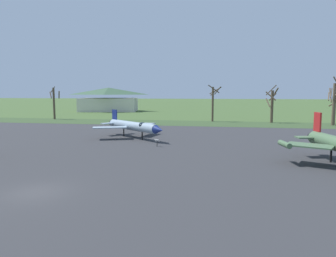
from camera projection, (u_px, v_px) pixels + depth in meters
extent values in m
plane|color=#425B2D|center=(37.00, 193.00, 21.43)|extent=(600.00, 600.00, 0.00)
cube|color=#333335|center=(117.00, 150.00, 37.28)|extent=(91.94, 54.09, 0.05)
cube|color=#364C29|center=(168.00, 123.00, 69.56)|extent=(151.94, 12.00, 0.06)
cylinder|color=black|center=(313.00, 137.00, 33.96)|extent=(1.12, 0.96, 0.98)
cube|color=#4C6B47|center=(309.00, 145.00, 29.19)|extent=(4.65, 3.83, 0.13)
cylinder|color=#4C6B47|center=(285.00, 144.00, 29.87)|extent=(0.98, 2.30, 0.52)
cube|color=#B21E1E|center=(317.00, 122.00, 33.02)|extent=(0.44, 1.32, 2.03)
cube|color=#4C6B47|center=(306.00, 137.00, 32.98)|extent=(2.20, 1.69, 0.13)
cube|color=#4C6B47|center=(329.00, 137.00, 33.05)|extent=(2.20, 1.69, 0.13)
cylinder|color=black|center=(331.00, 156.00, 30.46)|extent=(0.19, 0.19, 1.31)
cylinder|color=#8EA3B2|center=(132.00, 126.00, 46.38)|extent=(9.43, 8.16, 1.29)
cone|color=navy|center=(159.00, 130.00, 41.52)|extent=(1.94, 1.90, 1.19)
cylinder|color=black|center=(113.00, 123.00, 50.85)|extent=(1.13, 1.15, 0.90)
ellipsoid|color=#19232D|center=(142.00, 125.00, 44.47)|extent=(0.84, 1.58, 0.79)
cube|color=#8EA3B2|center=(110.00, 127.00, 45.44)|extent=(5.18, 3.43, 0.12)
cube|color=#8EA3B2|center=(144.00, 125.00, 49.33)|extent=(2.67, 5.08, 0.12)
cube|color=navy|center=(115.00, 114.00, 50.14)|extent=(1.10, 0.95, 1.57)
cube|color=#8EA3B2|center=(108.00, 123.00, 49.37)|extent=(2.23, 2.34, 0.12)
cube|color=#8EA3B2|center=(122.00, 122.00, 50.99)|extent=(2.23, 2.34, 0.12)
cylinder|color=black|center=(142.00, 136.00, 44.64)|extent=(0.17, 0.17, 1.21)
cylinder|color=black|center=(124.00, 133.00, 48.40)|extent=(0.17, 0.17, 1.21)
cylinder|color=black|center=(157.00, 144.00, 39.27)|extent=(0.08, 0.08, 0.70)
cube|color=white|center=(157.00, 140.00, 39.21)|extent=(0.68, 0.38, 0.27)
cylinder|color=brown|center=(54.00, 104.00, 78.47)|extent=(0.51, 0.51, 7.93)
cylinder|color=brown|center=(59.00, 95.00, 78.68)|extent=(1.64, 2.47, 1.98)
cylinder|color=brown|center=(53.00, 89.00, 78.43)|extent=(0.92, 0.93, 1.54)
cylinder|color=brown|center=(51.00, 95.00, 77.87)|extent=(1.24, 1.36, 1.72)
cylinder|color=brown|center=(213.00, 104.00, 72.36)|extent=(0.47, 0.47, 8.03)
cylinder|color=brown|center=(213.00, 93.00, 72.64)|extent=(1.45, 0.45, 1.42)
cylinder|color=brown|center=(215.00, 91.00, 73.21)|extent=(2.85, 1.29, 1.72)
cylinder|color=brown|center=(214.00, 89.00, 70.72)|extent=(2.60, 0.69, 1.92)
cylinder|color=brown|center=(218.00, 91.00, 72.51)|extent=(1.66, 2.29, 1.86)
cylinder|color=brown|center=(272.00, 107.00, 69.39)|extent=(0.61, 0.61, 7.19)
cylinder|color=brown|center=(268.00, 103.00, 69.15)|extent=(0.90, 2.09, 1.96)
cylinder|color=brown|center=(276.00, 91.00, 69.13)|extent=(0.91, 1.88, 1.72)
cylinder|color=brown|center=(273.00, 97.00, 69.77)|extent=(1.59, 0.60, 1.70)
cylinder|color=brown|center=(271.00, 96.00, 68.23)|extent=(2.27, 1.25, 2.03)
cylinder|color=brown|center=(271.00, 90.00, 70.04)|extent=(2.34, 0.53, 2.36)
cylinder|color=brown|center=(334.00, 105.00, 63.82)|extent=(0.57, 0.57, 8.62)
cylinder|color=brown|center=(331.00, 93.00, 63.85)|extent=(0.68, 1.28, 1.95)
cylinder|color=brown|center=(334.00, 109.00, 65.38)|extent=(0.55, 0.55, 6.70)
cylinder|color=brown|center=(334.00, 103.00, 66.14)|extent=(2.08, 0.63, 1.46)
cylinder|color=brown|center=(335.00, 103.00, 66.11)|extent=(2.15, 1.13, 1.62)
cylinder|color=brown|center=(330.00, 95.00, 65.25)|extent=(0.36, 1.98, 3.03)
cylinder|color=brown|center=(329.00, 96.00, 65.61)|extent=(0.92, 2.45, 1.82)
cube|color=beige|center=(109.00, 105.00, 112.08)|extent=(21.19, 14.67, 4.69)
pyramid|color=#38563D|center=(108.00, 91.00, 111.52)|extent=(22.25, 15.41, 2.47)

